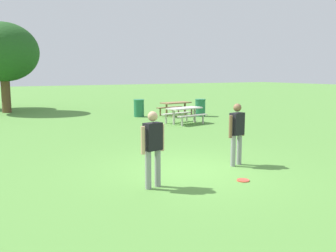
{
  "coord_description": "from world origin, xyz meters",
  "views": [
    {
      "loc": [
        -4.96,
        -7.53,
        2.45
      ],
      "look_at": [
        -0.11,
        1.03,
        1.0
      ],
      "focal_mm": 39.38,
      "sensor_mm": 36.0,
      "label": 1
    }
  ],
  "objects_px": {
    "person_thrower": "(237,130)",
    "trash_can_beside_table": "(200,108)",
    "picnic_table_far": "(176,106)",
    "trash_can_further_along": "(139,108)",
    "tree_far_right": "(3,52)",
    "picnic_table_near": "(185,112)",
    "person_catcher": "(153,144)",
    "frisbee": "(243,180)"
  },
  "relations": [
    {
      "from": "picnic_table_far",
      "to": "tree_far_right",
      "type": "height_order",
      "value": "tree_far_right"
    },
    {
      "from": "frisbee",
      "to": "picnic_table_far",
      "type": "height_order",
      "value": "picnic_table_far"
    },
    {
      "from": "frisbee",
      "to": "trash_can_beside_table",
      "type": "bearing_deg",
      "value": 60.05
    },
    {
      "from": "trash_can_beside_table",
      "to": "person_catcher",
      "type": "bearing_deg",
      "value": -128.89
    },
    {
      "from": "person_catcher",
      "to": "trash_can_beside_table",
      "type": "xyz_separation_m",
      "value": [
        8.17,
        10.12,
        -0.46
      ]
    },
    {
      "from": "trash_can_beside_table",
      "to": "frisbee",
      "type": "bearing_deg",
      "value": -119.95
    },
    {
      "from": "tree_far_right",
      "to": "person_catcher",
      "type": "bearing_deg",
      "value": -86.67
    },
    {
      "from": "person_thrower",
      "to": "picnic_table_far",
      "type": "relative_size",
      "value": 0.87
    },
    {
      "from": "picnic_table_near",
      "to": "trash_can_beside_table",
      "type": "height_order",
      "value": "trash_can_beside_table"
    },
    {
      "from": "picnic_table_far",
      "to": "trash_can_beside_table",
      "type": "xyz_separation_m",
      "value": [
        1.11,
        -0.79,
        -0.08
      ]
    },
    {
      "from": "person_catcher",
      "to": "picnic_table_near",
      "type": "bearing_deg",
      "value": 54.07
    },
    {
      "from": "picnic_table_near",
      "to": "tree_far_right",
      "type": "height_order",
      "value": "tree_far_right"
    },
    {
      "from": "frisbee",
      "to": "tree_far_right",
      "type": "xyz_separation_m",
      "value": [
        -3.02,
        18.03,
        3.59
      ]
    },
    {
      "from": "person_thrower",
      "to": "frisbee",
      "type": "distance_m",
      "value": 1.69
    },
    {
      "from": "trash_can_beside_table",
      "to": "tree_far_right",
      "type": "bearing_deg",
      "value": 141.38
    },
    {
      "from": "person_thrower",
      "to": "person_catcher",
      "type": "distance_m",
      "value": 2.84
    },
    {
      "from": "picnic_table_far",
      "to": "tree_far_right",
      "type": "xyz_separation_m",
      "value": [
        -8.07,
        6.54,
        3.04
      ]
    },
    {
      "from": "person_thrower",
      "to": "picnic_table_far",
      "type": "distance_m",
      "value": 11.17
    },
    {
      "from": "person_catcher",
      "to": "trash_can_beside_table",
      "type": "distance_m",
      "value": 13.01
    },
    {
      "from": "frisbee",
      "to": "trash_can_further_along",
      "type": "distance_m",
      "value": 12.55
    },
    {
      "from": "frisbee",
      "to": "picnic_table_far",
      "type": "xyz_separation_m",
      "value": [
        5.06,
        11.49,
        0.55
      ]
    },
    {
      "from": "person_catcher",
      "to": "person_thrower",
      "type": "bearing_deg",
      "value": 12.35
    },
    {
      "from": "person_thrower",
      "to": "trash_can_beside_table",
      "type": "height_order",
      "value": "person_thrower"
    },
    {
      "from": "picnic_table_near",
      "to": "picnic_table_far",
      "type": "bearing_deg",
      "value": 66.78
    },
    {
      "from": "trash_can_beside_table",
      "to": "tree_far_right",
      "type": "distance_m",
      "value": 12.16
    },
    {
      "from": "person_thrower",
      "to": "picnic_table_near",
      "type": "relative_size",
      "value": 0.86
    },
    {
      "from": "picnic_table_far",
      "to": "tree_far_right",
      "type": "bearing_deg",
      "value": 140.97
    },
    {
      "from": "trash_can_beside_table",
      "to": "picnic_table_near",
      "type": "bearing_deg",
      "value": -138.27
    },
    {
      "from": "person_catcher",
      "to": "frisbee",
      "type": "xyz_separation_m",
      "value": [
        2.0,
        -0.57,
        -0.93
      ]
    },
    {
      "from": "person_thrower",
      "to": "trash_can_further_along",
      "type": "height_order",
      "value": "person_thrower"
    },
    {
      "from": "frisbee",
      "to": "tree_far_right",
      "type": "height_order",
      "value": "tree_far_right"
    },
    {
      "from": "frisbee",
      "to": "picnic_table_far",
      "type": "bearing_deg",
      "value": 66.24
    },
    {
      "from": "person_thrower",
      "to": "picnic_table_near",
      "type": "bearing_deg",
      "value": 67.7
    },
    {
      "from": "person_catcher",
      "to": "trash_can_further_along",
      "type": "xyz_separation_m",
      "value": [
        5.09,
        11.58,
        -0.46
      ]
    },
    {
      "from": "frisbee",
      "to": "trash_can_further_along",
      "type": "bearing_deg",
      "value": 75.76
    },
    {
      "from": "tree_far_right",
      "to": "person_thrower",
      "type": "bearing_deg",
      "value": -77.32
    },
    {
      "from": "picnic_table_near",
      "to": "picnic_table_far",
      "type": "relative_size",
      "value": 1.02
    },
    {
      "from": "picnic_table_far",
      "to": "tree_far_right",
      "type": "relative_size",
      "value": 0.35
    },
    {
      "from": "person_thrower",
      "to": "trash_can_beside_table",
      "type": "xyz_separation_m",
      "value": [
        5.39,
        9.51,
        -0.46
      ]
    },
    {
      "from": "person_thrower",
      "to": "picnic_table_far",
      "type": "height_order",
      "value": "person_thrower"
    },
    {
      "from": "trash_can_further_along",
      "to": "trash_can_beside_table",
      "type": "bearing_deg",
      "value": -25.38
    },
    {
      "from": "person_thrower",
      "to": "frisbee",
      "type": "relative_size",
      "value": 5.79
    }
  ]
}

